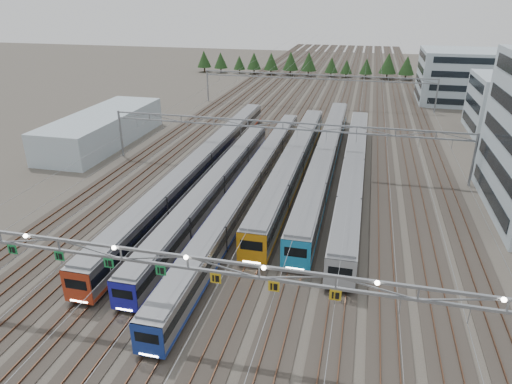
% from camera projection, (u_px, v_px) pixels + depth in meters
% --- Properties ---
extents(ground, '(400.00, 400.00, 0.00)m').
position_uv_depth(ground, '(193.00, 338.00, 37.68)').
color(ground, '#47423A').
rests_on(ground, ground).
extents(track_bed, '(54.00, 260.00, 5.42)m').
position_uv_depth(track_bed, '(322.00, 89.00, 126.05)').
color(track_bed, '#2D2823').
rests_on(track_bed, ground).
extents(train_a, '(2.92, 66.25, 3.81)m').
position_uv_depth(train_a, '(203.00, 163.00, 69.69)').
color(train_a, black).
rests_on(train_a, ground).
extents(train_b, '(2.65, 51.08, 3.45)m').
position_uv_depth(train_b, '(215.00, 186.00, 62.01)').
color(train_b, black).
rests_on(train_b, ground).
extents(train_c, '(2.70, 64.75, 3.51)m').
position_uv_depth(train_c, '(251.00, 182.00, 63.07)').
color(train_c, black).
rests_on(train_c, ground).
extents(train_d, '(3.18, 52.52, 4.15)m').
position_uv_depth(train_d, '(293.00, 163.00, 69.33)').
color(train_d, black).
rests_on(train_d, ground).
extents(train_e, '(3.07, 61.28, 4.01)m').
position_uv_depth(train_e, '(326.00, 157.00, 72.19)').
color(train_e, black).
rests_on(train_e, ground).
extents(train_f, '(3.01, 56.54, 3.93)m').
position_uv_depth(train_f, '(353.00, 170.00, 67.00)').
color(train_f, black).
rests_on(train_f, ground).
extents(gantry_near, '(56.36, 0.61, 8.08)m').
position_uv_depth(gantry_near, '(187.00, 265.00, 34.73)').
color(gantry_near, gray).
rests_on(gantry_near, ground).
extents(gantry_mid, '(56.36, 0.36, 8.00)m').
position_uv_depth(gantry_mid, '(283.00, 131.00, 70.70)').
color(gantry_mid, gray).
rests_on(gantry_mid, ground).
extents(gantry_far, '(56.36, 0.36, 8.00)m').
position_uv_depth(gantry_far, '(316.00, 81.00, 110.73)').
color(gantry_far, gray).
rests_on(gantry_far, ground).
extents(depot_bldg_mid, '(14.00, 16.00, 11.37)m').
position_uv_depth(depot_bldg_mid, '(511.00, 106.00, 89.47)').
color(depot_bldg_mid, '#AAC0CB').
rests_on(depot_bldg_mid, ground).
extents(depot_bldg_north, '(22.00, 18.00, 12.95)m').
position_uv_depth(depot_bldg_north, '(465.00, 77.00, 115.52)').
color(depot_bldg_north, '#AAC0CB').
rests_on(depot_bldg_north, ground).
extents(west_shed, '(10.00, 30.00, 5.58)m').
position_uv_depth(west_shed, '(103.00, 128.00, 85.14)').
color(west_shed, '#AAC0CB').
rests_on(west_shed, ground).
extents(treeline, '(87.50, 5.60, 7.02)m').
position_uv_depth(treeline, '(319.00, 64.00, 151.87)').
color(treeline, '#332114').
rests_on(treeline, ground).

